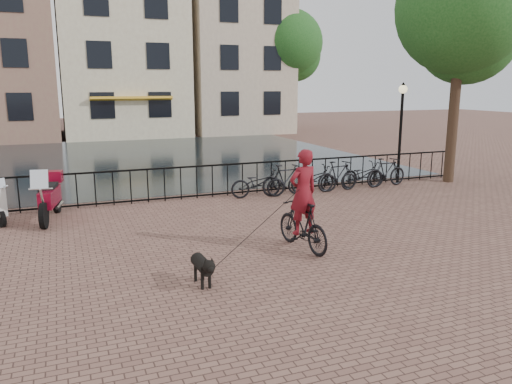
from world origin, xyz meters
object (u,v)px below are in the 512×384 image
object	(u,v)px
dog	(202,268)
motorcycle	(49,192)
cyclist	(303,206)
lamp_post	(401,116)

from	to	relation	value
dog	motorcycle	size ratio (longest dim) A/B	0.42
cyclist	dog	distance (m)	2.81
cyclist	motorcycle	xyz separation A→B (m)	(-5.02, 4.49, -0.20)
lamp_post	cyclist	size ratio (longest dim) A/B	1.37
cyclist	motorcycle	world-z (taller)	cyclist
lamp_post	motorcycle	size ratio (longest dim) A/B	1.59
lamp_post	cyclist	distance (m)	8.34
cyclist	motorcycle	distance (m)	6.73
lamp_post	motorcycle	world-z (taller)	lamp_post
motorcycle	dog	bearing A→B (deg)	-54.96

